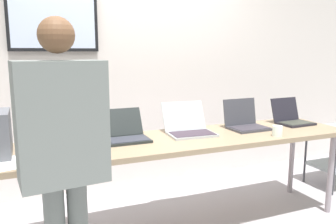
# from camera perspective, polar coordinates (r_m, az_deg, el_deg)

# --- Properties ---
(back_wall) EXTENTS (8.00, 0.11, 2.49)m
(back_wall) POSITION_cam_1_polar(r_m,az_deg,el_deg) (3.72, -6.22, 6.57)
(back_wall) COLOR silver
(back_wall) RESTS_ON ground
(workbench) EXTENTS (3.12, 0.70, 0.79)m
(workbench) POSITION_cam_1_polar(r_m,az_deg,el_deg) (2.76, 1.05, -5.50)
(workbench) COLOR #8C7459
(workbench) RESTS_ON ground
(laptop_station_0) EXTENTS (0.33, 0.32, 0.26)m
(laptop_station_0) POSITION_cam_1_polar(r_m,az_deg,el_deg) (2.62, -19.02, -4.33)
(laptop_station_0) COLOR #20252D
(laptop_station_0) RESTS_ON workbench
(laptop_station_1) EXTENTS (0.33, 0.35, 0.23)m
(laptop_station_1) POSITION_cam_1_polar(r_m,az_deg,el_deg) (2.72, -7.08, -3.50)
(laptop_station_1) COLOR #212526
(laptop_station_1) RESTS_ON workbench
(laptop_station_2) EXTENTS (0.40, 0.40, 0.25)m
(laptop_station_2) POSITION_cam_1_polar(r_m,az_deg,el_deg) (2.90, 3.46, -2.50)
(laptop_station_2) COLOR #ACB1B6
(laptop_station_2) RESTS_ON workbench
(laptop_station_3) EXTENTS (0.35, 0.31, 0.26)m
(laptop_station_3) POSITION_cam_1_polar(r_m,az_deg,el_deg) (3.17, 12.82, -1.63)
(laptop_station_3) COLOR #393941
(laptop_station_3) RESTS_ON workbench
(laptop_station_4) EXTENTS (0.34, 0.32, 0.24)m
(laptop_station_4) POSITION_cam_1_polar(r_m,az_deg,el_deg) (3.52, 19.94, -0.92)
(laptop_station_4) COLOR black
(laptop_station_4) RESTS_ON workbench
(person) EXTENTS (0.48, 0.62, 1.65)m
(person) POSITION_cam_1_polar(r_m,az_deg,el_deg) (1.88, -17.31, -5.14)
(person) COLOR slate
(person) RESTS_ON ground
(coffee_mug) EXTENTS (0.08, 0.08, 0.09)m
(coffee_mug) POSITION_cam_1_polar(r_m,az_deg,el_deg) (2.95, 17.84, -3.04)
(coffee_mug) COLOR white
(coffee_mug) RESTS_ON workbench
(paper_sheet) EXTENTS (0.27, 0.33, 0.00)m
(paper_sheet) POSITION_cam_1_polar(r_m,az_deg,el_deg) (2.37, -24.99, -7.74)
(paper_sheet) COLOR white
(paper_sheet) RESTS_ON workbench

